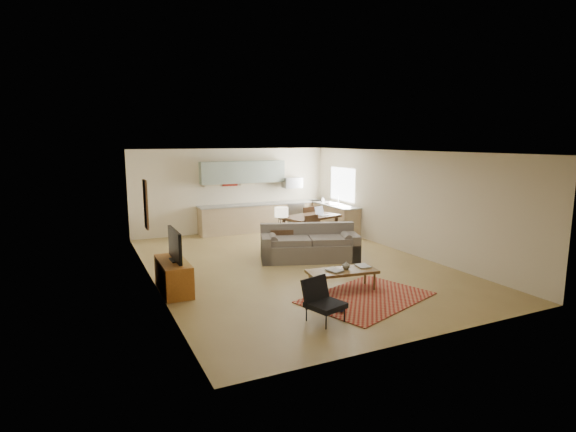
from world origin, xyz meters
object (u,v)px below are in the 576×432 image
coffee_table (342,280)px  armchair (326,301)px  console_table (281,242)px  dining_table (311,230)px  sofa (309,243)px  tv_credenza (173,276)px

coffee_table → armchair: 1.63m
coffee_table → console_table: bearing=97.0°
coffee_table → dining_table: (1.34, 3.84, 0.21)m
sofa → tv_credenza: 3.67m
tv_credenza → dining_table: dining_table is taller
coffee_table → armchair: bearing=-123.9°
console_table → dining_table: bearing=48.6°
sofa → dining_table: (0.83, 1.50, -0.02)m
coffee_table → console_table: 3.00m
sofa → dining_table: sofa is taller
armchair → tv_credenza: bearing=110.0°
tv_credenza → sofa: bearing=15.0°
coffee_table → tv_credenza: 3.34m
dining_table → armchair: bearing=-132.7°
armchair → console_table: (1.12, 4.21, 0.00)m
sofa → armchair: size_ratio=3.54×
armchair → tv_credenza: 3.26m
sofa → tv_credenza: bearing=-145.7°
sofa → dining_table: size_ratio=1.52×
coffee_table → dining_table: 4.07m
sofa → coffee_table: (-0.51, -2.34, -0.22)m
coffee_table → console_table: size_ratio=1.96×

